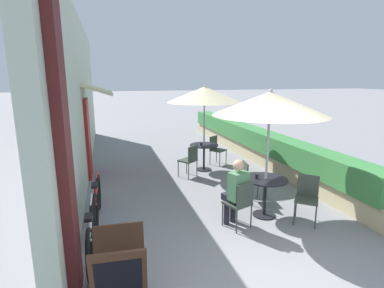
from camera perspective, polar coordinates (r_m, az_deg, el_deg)
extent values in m
plane|color=gray|center=(4.38, 14.44, -24.81)|extent=(120.00, 120.00, 0.00)
cube|color=#B2C1AD|center=(8.97, -20.50, 8.33)|extent=(0.24, 11.94, 4.20)
cube|color=#4C1919|center=(3.63, -23.59, 3.05)|extent=(0.12, 0.56, 4.20)
cube|color=maroon|center=(8.50, -19.17, 1.07)|extent=(0.08, 0.96, 2.10)
cube|color=beige|center=(8.34, -17.66, 9.99)|extent=(0.78, 1.80, 0.30)
cube|color=tan|center=(10.26, 11.32, -1.32)|extent=(0.44, 10.94, 0.45)
cube|color=#387A3D|center=(10.15, 11.44, 1.45)|extent=(0.60, 10.39, 0.56)
cylinder|color=black|center=(6.18, 13.53, -12.96)|extent=(0.44, 0.44, 0.02)
cylinder|color=black|center=(6.03, 13.71, -9.82)|extent=(0.06, 0.06, 0.73)
cylinder|color=black|center=(5.90, 13.89, -6.53)|extent=(0.82, 0.82, 0.02)
cylinder|color=#B7B7BC|center=(5.78, 14.12, -2.50)|extent=(0.04, 0.04, 2.34)
cone|color=beige|center=(5.61, 14.66, 7.49)|extent=(2.09, 2.09, 0.43)
sphere|color=#B7B7BC|center=(5.60, 14.79, 9.78)|extent=(0.07, 0.07, 0.07)
cube|color=#384238|center=(5.49, 8.60, -11.07)|extent=(0.51, 0.51, 0.04)
cube|color=#384238|center=(5.29, 10.10, -9.59)|extent=(0.37, 0.16, 0.42)
cylinder|color=#384238|center=(5.81, 8.54, -12.11)|extent=(0.02, 0.02, 0.45)
cylinder|color=#384238|center=(5.58, 5.84, -13.09)|extent=(0.02, 0.02, 0.45)
cylinder|color=#384238|center=(5.59, 11.20, -13.26)|extent=(0.02, 0.02, 0.45)
cylinder|color=#384238|center=(5.35, 8.51, -14.36)|extent=(0.02, 0.02, 0.45)
cylinder|color=#23232D|center=(5.74, 7.81, -12.28)|extent=(0.11, 0.11, 0.47)
cylinder|color=#23232D|center=(5.64, 6.62, -12.72)|extent=(0.11, 0.11, 0.47)
cube|color=#23232D|center=(5.51, 7.96, -10.02)|extent=(0.41, 0.44, 0.12)
cube|color=#4C8456|center=(5.35, 8.87, -7.89)|extent=(0.40, 0.32, 0.50)
sphere|color=tan|center=(5.25, 8.85, -4.04)|extent=(0.20, 0.20, 0.20)
cube|color=#384238|center=(5.94, 20.98, -9.91)|extent=(0.56, 0.56, 0.04)
cube|color=#384238|center=(6.04, 21.23, -7.43)|extent=(0.31, 0.27, 0.42)
cylinder|color=#384238|center=(5.87, 18.91, -12.42)|extent=(0.02, 0.02, 0.45)
cylinder|color=#384238|center=(5.86, 22.50, -12.75)|extent=(0.02, 0.02, 0.45)
cylinder|color=#384238|center=(6.20, 19.22, -11.08)|extent=(0.02, 0.02, 0.45)
cylinder|color=#384238|center=(6.19, 22.60, -11.39)|extent=(0.02, 0.02, 0.45)
cube|color=#384238|center=(6.67, 11.56, -6.86)|extent=(0.46, 0.46, 0.04)
cube|color=#384238|center=(6.55, 10.09, -5.22)|extent=(0.09, 0.38, 0.42)
cylinder|color=#384238|center=(6.64, 13.44, -9.10)|extent=(0.02, 0.02, 0.45)
cylinder|color=#384238|center=(6.96, 12.45, -8.04)|extent=(0.02, 0.02, 0.45)
cylinder|color=#384238|center=(6.53, 10.43, -9.33)|extent=(0.02, 0.02, 0.45)
cylinder|color=#384238|center=(6.85, 9.56, -8.24)|extent=(0.02, 0.02, 0.45)
cylinder|color=#232328|center=(5.86, 12.22, -6.00)|extent=(0.07, 0.07, 0.09)
cylinder|color=black|center=(8.78, 2.26, -4.86)|extent=(0.44, 0.44, 0.02)
cylinder|color=black|center=(8.68, 2.28, -2.56)|extent=(0.06, 0.06, 0.73)
cylinder|color=black|center=(8.59, 2.31, -0.21)|extent=(0.82, 0.82, 0.02)
cylinder|color=#B7B7BC|center=(8.51, 2.33, 2.62)|extent=(0.04, 0.04, 2.34)
cone|color=beige|center=(8.40, 2.39, 9.41)|extent=(2.09, 2.09, 0.43)
sphere|color=#B7B7BC|center=(8.39, 2.41, 10.94)|extent=(0.07, 0.07, 0.07)
cube|color=#384238|center=(9.26, 5.02, -1.17)|extent=(0.56, 0.56, 0.04)
cube|color=#384238|center=(9.31, 4.10, 0.25)|extent=(0.33, 0.25, 0.42)
cylinder|color=#384238|center=(9.08, 5.32, -2.93)|extent=(0.02, 0.02, 0.45)
cylinder|color=#384238|center=(9.37, 6.52, -2.46)|extent=(0.02, 0.02, 0.45)
cylinder|color=#384238|center=(9.27, 3.45, -2.57)|extent=(0.02, 0.02, 0.45)
cylinder|color=#384238|center=(9.56, 4.69, -2.13)|extent=(0.02, 0.02, 0.45)
cube|color=#384238|center=(8.09, -0.85, -3.14)|extent=(0.56, 0.56, 0.04)
cube|color=#384238|center=(7.92, 0.19, -1.90)|extent=(0.33, 0.25, 0.42)
cylinder|color=#384238|center=(8.40, -1.02, -4.16)|extent=(0.02, 0.02, 0.45)
cylinder|color=#384238|center=(8.13, -2.63, -4.72)|extent=(0.02, 0.02, 0.45)
cylinder|color=#384238|center=(8.18, 0.94, -4.60)|extent=(0.02, 0.02, 0.45)
cylinder|color=#384238|center=(7.91, -0.65, -5.21)|extent=(0.02, 0.02, 0.45)
cylinder|color=#232328|center=(8.45, 1.78, -0.02)|extent=(0.07, 0.07, 0.09)
torus|color=black|center=(5.33, -18.34, -13.46)|extent=(0.06, 0.71, 0.71)
torus|color=black|center=(4.41, -18.89, -19.35)|extent=(0.06, 0.71, 0.71)
cylinder|color=silver|center=(4.77, -18.75, -14.07)|extent=(0.04, 0.82, 0.04)
cylinder|color=silver|center=(4.69, -18.70, -16.99)|extent=(0.04, 0.60, 0.40)
cylinder|color=silver|center=(4.47, -19.02, -14.48)|extent=(0.04, 0.04, 0.25)
cube|color=black|center=(4.42, -19.14, -13.04)|extent=(0.10, 0.22, 0.05)
cylinder|color=silver|center=(5.15, -18.64, -9.93)|extent=(0.03, 0.46, 0.03)
torus|color=black|center=(6.44, -17.41, -8.71)|extent=(0.08, 0.73, 0.73)
torus|color=black|center=(5.47, -17.92, -12.62)|extent=(0.08, 0.73, 0.73)
cylinder|color=#B21E1E|center=(5.88, -17.77, -8.70)|extent=(0.06, 0.82, 0.04)
cylinder|color=#B21E1E|center=(5.77, -17.74, -11.04)|extent=(0.06, 0.60, 0.40)
cylinder|color=#B21E1E|center=(5.57, -18.00, -8.70)|extent=(0.04, 0.04, 0.26)
cube|color=black|center=(5.52, -18.09, -7.47)|extent=(0.11, 0.22, 0.05)
cylinder|color=#B21E1E|center=(6.27, -17.66, -5.57)|extent=(0.04, 0.46, 0.03)
cube|color=#422819|center=(3.86, -13.54, -21.59)|extent=(0.59, 0.27, 0.96)
cube|color=black|center=(3.86, -13.55, -21.19)|extent=(0.48, 0.19, 0.73)
cube|color=black|center=(3.51, -13.65, -25.15)|extent=(0.48, 0.19, 0.73)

